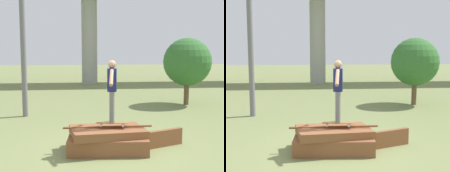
{
  "view_description": "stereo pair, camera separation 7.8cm",
  "coord_description": "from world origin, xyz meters",
  "views": [
    {
      "loc": [
        -0.65,
        -7.47,
        2.55
      ],
      "look_at": [
        0.1,
        -0.01,
        1.63
      ],
      "focal_mm": 50.0,
      "sensor_mm": 36.0,
      "label": 1
    },
    {
      "loc": [
        -0.58,
        -7.48,
        2.55
      ],
      "look_at": [
        0.1,
        -0.01,
        1.63
      ],
      "focal_mm": 50.0,
      "sensor_mm": 36.0,
      "label": 2
    }
  ],
  "objects": [
    {
      "name": "ground_plane",
      "position": [
        0.0,
        0.0,
        0.0
      ],
      "size": [
        80.0,
        80.0,
        0.0
      ],
      "primitive_type": "plane",
      "color": "olive"
    },
    {
      "name": "scrap_pile",
      "position": [
        -0.0,
        0.0,
        0.29
      ],
      "size": [
        2.2,
        1.33,
        0.64
      ],
      "color": "brown",
      "rests_on": "ground_plane"
    },
    {
      "name": "scrap_plank_loose",
      "position": [
        1.39,
        0.19,
        0.22
      ],
      "size": [
        1.25,
        0.59,
        0.44
      ],
      "color": "brown",
      "rests_on": "ground_plane"
    },
    {
      "name": "skateboard",
      "position": [
        0.1,
        -0.01,
        0.71
      ],
      "size": [
        0.79,
        0.3,
        0.09
      ],
      "color": "brown",
      "rests_on": "scrap_pile"
    },
    {
      "name": "skater",
      "position": [
        0.1,
        -0.01,
        1.6
      ],
      "size": [
        0.25,
        1.16,
        1.53
      ],
      "color": "slate",
      "rests_on": "skateboard"
    },
    {
      "name": "tree_behind_left",
      "position": [
        4.08,
        6.01,
        1.92
      ],
      "size": [
        2.13,
        2.13,
        2.99
      ],
      "color": "brown",
      "rests_on": "ground_plane"
    }
  ]
}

